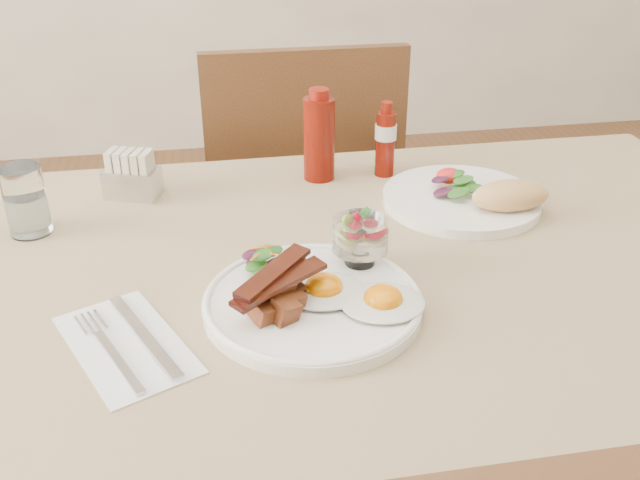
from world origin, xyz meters
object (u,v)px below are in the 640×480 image
(table, at_px, (367,321))
(water_glass, at_px, (26,205))
(fruit_cup, at_px, (360,235))
(main_plate, at_px, (313,303))
(second_plate, at_px, (473,197))
(hot_sauce_bottle, at_px, (385,140))
(ketchup_bottle, at_px, (319,137))
(sugar_caddy, at_px, (132,177))
(chair_far, at_px, (299,210))

(table, xyz_separation_m, water_glass, (-0.48, 0.20, 0.14))
(fruit_cup, bearing_deg, main_plate, -135.59)
(fruit_cup, bearing_deg, water_glass, 156.17)
(fruit_cup, relative_size, water_glass, 0.73)
(second_plate, height_order, hot_sauce_bottle, hot_sauce_bottle)
(ketchup_bottle, xyz_separation_m, sugar_caddy, (-0.32, -0.02, -0.04))
(ketchup_bottle, distance_m, water_glass, 0.49)
(sugar_caddy, xyz_separation_m, water_glass, (-0.15, -0.11, 0.01))
(chair_far, relative_size, ketchup_bottle, 5.71)
(ketchup_bottle, height_order, water_glass, ketchup_bottle)
(ketchup_bottle, relative_size, hot_sauce_bottle, 1.20)
(table, height_order, water_glass, water_glass)
(chair_far, relative_size, fruit_cup, 11.96)
(main_plate, height_order, sugar_caddy, sugar_caddy)
(ketchup_bottle, distance_m, hot_sauce_bottle, 0.12)
(fruit_cup, bearing_deg, sugar_caddy, 135.63)
(main_plate, relative_size, sugar_caddy, 2.77)
(water_glass, bearing_deg, fruit_cup, -23.83)
(second_plate, distance_m, ketchup_bottle, 0.28)
(chair_far, xyz_separation_m, main_plate, (-0.09, -0.75, 0.24))
(main_plate, relative_size, second_plate, 1.07)
(chair_far, relative_size, sugar_caddy, 9.20)
(main_plate, height_order, ketchup_bottle, ketchup_bottle)
(sugar_caddy, relative_size, water_glass, 0.95)
(second_plate, relative_size, water_glass, 2.44)
(chair_far, height_order, sugar_caddy, chair_far)
(ketchup_bottle, distance_m, sugar_caddy, 0.33)
(sugar_caddy, bearing_deg, main_plate, -38.45)
(chair_far, bearing_deg, table, -90.00)
(main_plate, bearing_deg, second_plate, 39.03)
(chair_far, distance_m, fruit_cup, 0.73)
(table, height_order, sugar_caddy, sugar_caddy)
(second_plate, relative_size, ketchup_bottle, 1.60)
(chair_far, height_order, ketchup_bottle, chair_far)
(hot_sauce_bottle, bearing_deg, fruit_cup, -110.29)
(chair_far, bearing_deg, hot_sauce_bottle, -72.76)
(table, relative_size, sugar_caddy, 13.16)
(second_plate, bearing_deg, sugar_caddy, 165.82)
(main_plate, xyz_separation_m, second_plate, (0.31, 0.25, 0.01))
(table, height_order, ketchup_bottle, ketchup_bottle)
(hot_sauce_bottle, relative_size, water_glass, 1.27)
(ketchup_bottle, bearing_deg, main_plate, -101.20)
(chair_far, xyz_separation_m, second_plate, (0.21, -0.50, 0.24))
(second_plate, height_order, ketchup_bottle, ketchup_bottle)
(table, relative_size, main_plate, 4.75)
(sugar_caddy, bearing_deg, second_plate, 5.54)
(main_plate, height_order, hot_sauce_bottle, hot_sauce_bottle)
(chair_far, xyz_separation_m, water_glass, (-0.48, -0.47, 0.27))
(second_plate, height_order, sugar_caddy, sugar_caddy)
(fruit_cup, bearing_deg, hot_sauce_bottle, 69.71)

